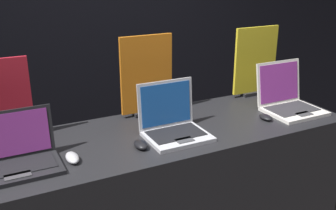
% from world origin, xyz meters
% --- Properties ---
extents(wall_back, '(8.00, 0.05, 2.80)m').
position_xyz_m(wall_back, '(0.00, 1.81, 1.40)').
color(wall_back, black).
rests_on(wall_back, ground_plane).
extents(display_counter, '(2.13, 0.70, 0.99)m').
position_xyz_m(display_counter, '(0.00, 0.35, 0.50)').
color(display_counter, black).
rests_on(display_counter, ground_plane).
extents(laptop_front, '(0.40, 0.27, 0.25)m').
position_xyz_m(laptop_front, '(-0.82, 0.28, 1.05)').
color(laptop_front, black).
rests_on(laptop_front, display_counter).
extents(mouse_front, '(0.06, 0.12, 0.04)m').
position_xyz_m(mouse_front, '(-0.57, 0.22, 1.01)').
color(mouse_front, '#B2B2B7').
rests_on(mouse_front, display_counter).
extents(promo_stand_front, '(0.30, 0.07, 0.44)m').
position_xyz_m(promo_stand_front, '(-0.82, 0.62, 1.20)').
color(promo_stand_front, black).
rests_on(promo_stand_front, display_counter).
extents(laptop_middle, '(0.33, 0.29, 0.28)m').
position_xyz_m(laptop_middle, '(0.00, 0.28, 1.06)').
color(laptop_middle, '#B7B7BC').
rests_on(laptop_middle, display_counter).
extents(mouse_middle, '(0.07, 0.11, 0.04)m').
position_xyz_m(mouse_middle, '(-0.22, 0.21, 1.01)').
color(mouse_middle, black).
rests_on(mouse_middle, display_counter).
extents(promo_stand_middle, '(0.33, 0.07, 0.49)m').
position_xyz_m(promo_stand_middle, '(0.00, 0.63, 1.23)').
color(promo_stand_middle, black).
rests_on(promo_stand_middle, display_counter).
extents(laptop_back, '(0.34, 0.33, 0.29)m').
position_xyz_m(laptop_back, '(0.83, 0.29, 1.06)').
color(laptop_back, silver).
rests_on(laptop_back, display_counter).
extents(mouse_back, '(0.06, 0.10, 0.03)m').
position_xyz_m(mouse_back, '(0.60, 0.22, 1.01)').
color(mouse_back, black).
rests_on(mouse_back, display_counter).
extents(promo_stand_back, '(0.34, 0.07, 0.48)m').
position_xyz_m(promo_stand_back, '(0.83, 0.64, 1.22)').
color(promo_stand_back, black).
rests_on(promo_stand_back, display_counter).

